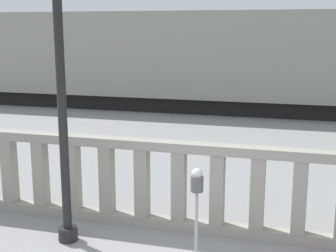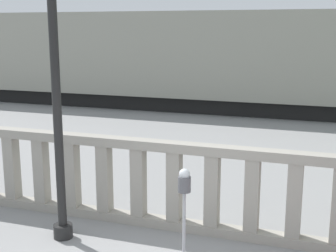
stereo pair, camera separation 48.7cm
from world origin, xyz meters
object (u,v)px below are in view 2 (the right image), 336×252
Objects in this scene: train_near at (217,59)px; train_far at (202,47)px; lamppost at (52,13)px; parking_meter at (184,191)px.

train_near is 10.00m from train_far.
lamppost is at bearing -87.89° from train_near.
train_near is 0.89× the size of train_far.
lamppost reaches higher than train_near.
lamppost reaches higher than parking_meter.
train_near is at bearing 101.52° from parking_meter.
train_near is at bearing -71.81° from train_far.
lamppost is 2.91m from parking_meter.
lamppost is 0.20× the size of train_near.
train_near is (-2.38, 11.65, 0.79)m from parking_meter.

